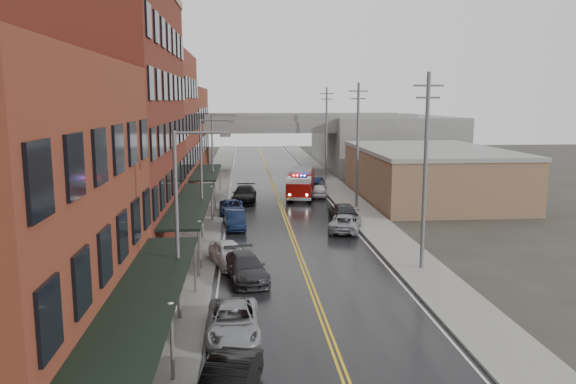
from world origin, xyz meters
TOP-DOWN VIEW (x-y plane):
  - road at (0.00, 30.00)m, footprint 11.00×160.00m
  - sidewalk_left at (-7.30, 30.00)m, footprint 3.00×160.00m
  - sidewalk_right at (7.30, 30.00)m, footprint 3.00×160.00m
  - curb_left at (-5.65, 30.00)m, footprint 0.30×160.00m
  - curb_right at (5.65, 30.00)m, footprint 0.30×160.00m
  - brick_building_b at (-13.30, 23.00)m, footprint 9.00×20.00m
  - brick_building_c at (-13.30, 40.50)m, footprint 9.00×15.00m
  - brick_building_far at (-13.30, 58.00)m, footprint 9.00×20.00m
  - tan_building at (16.00, 40.00)m, footprint 14.00×22.00m
  - right_far_block at (18.00, 70.00)m, footprint 18.00×30.00m
  - awning_0 at (-7.49, 4.00)m, footprint 2.60×16.00m
  - awning_1 at (-7.49, 23.00)m, footprint 2.60×18.00m
  - awning_2 at (-7.49, 40.50)m, footprint 2.60×13.00m
  - globe_lamp_0 at (-6.40, 2.00)m, footprint 0.44×0.44m
  - globe_lamp_1 at (-6.40, 16.00)m, footprint 0.44×0.44m
  - globe_lamp_2 at (-6.40, 30.00)m, footprint 0.44×0.44m
  - street_lamp_0 at (-6.55, 8.00)m, footprint 2.64×0.22m
  - street_lamp_1 at (-6.55, 24.00)m, footprint 2.64×0.22m
  - street_lamp_2 at (-6.55, 40.00)m, footprint 2.64×0.22m
  - utility_pole_0 at (7.20, 15.00)m, footprint 1.80×0.24m
  - utility_pole_1 at (7.20, 35.00)m, footprint 1.80×0.24m
  - utility_pole_2 at (7.20, 55.00)m, footprint 1.80×0.24m
  - overpass at (0.00, 62.00)m, footprint 40.00×10.00m
  - fire_truck at (2.47, 41.62)m, footprint 4.29×8.42m
  - parked_car_left_2 at (-4.23, 5.98)m, footprint 2.38×5.04m
  - parked_car_left_3 at (-3.64, 13.90)m, footprint 3.01×5.48m
  - parked_car_left_4 at (-4.68, 16.80)m, footprint 3.11×4.94m
  - parked_car_left_5 at (-4.42, 27.20)m, footprint 1.90×4.54m
  - parked_car_left_6 at (-4.78, 32.97)m, footprint 2.45×4.91m
  - parked_car_left_7 at (-3.60, 39.20)m, footprint 2.74×5.85m
  - parked_car_right_0 at (4.40, 25.62)m, footprint 3.61×5.49m
  - parked_car_right_1 at (4.97, 29.80)m, footprint 2.14×5.15m
  - parked_car_right_2 at (4.49, 41.80)m, footprint 2.28×4.40m
  - parked_car_right_3 at (5.00, 47.80)m, footprint 2.71×4.37m

SIDE VIEW (x-z plane):
  - road at x=0.00m, z-range 0.00..0.02m
  - sidewalk_left at x=-7.30m, z-range 0.00..0.15m
  - sidewalk_right at x=7.30m, z-range 0.00..0.15m
  - curb_left at x=-5.65m, z-range 0.00..0.15m
  - curb_right at x=5.65m, z-range 0.00..0.15m
  - parked_car_left_6 at x=-4.78m, z-range 0.00..1.33m
  - parked_car_right_3 at x=5.00m, z-range 0.00..1.36m
  - parked_car_left_2 at x=-4.23m, z-range 0.00..1.39m
  - parked_car_right_0 at x=4.40m, z-range 0.00..1.40m
  - parked_car_right_2 at x=4.49m, z-range 0.00..1.43m
  - parked_car_left_5 at x=-4.42m, z-range 0.00..1.46m
  - parked_car_right_1 at x=4.97m, z-range 0.00..1.49m
  - parked_car_left_3 at x=-3.64m, z-range 0.00..1.51m
  - parked_car_left_4 at x=-4.68m, z-range 0.00..1.57m
  - parked_car_left_7 at x=-3.60m, z-range 0.00..1.65m
  - fire_truck at x=2.47m, z-range 0.12..3.08m
  - globe_lamp_0 at x=-6.40m, z-range 0.75..3.87m
  - globe_lamp_1 at x=-6.40m, z-range 0.75..3.87m
  - globe_lamp_2 at x=-6.40m, z-range 0.75..3.87m
  - tan_building at x=16.00m, z-range 0.00..5.00m
  - awning_2 at x=-7.49m, z-range 1.44..4.53m
  - awning_0 at x=-7.49m, z-range 1.44..4.53m
  - awning_1 at x=-7.49m, z-range 1.44..4.53m
  - right_far_block at x=18.00m, z-range 0.00..8.00m
  - street_lamp_0 at x=-6.55m, z-range 0.69..9.69m
  - street_lamp_1 at x=-6.55m, z-range 0.69..9.69m
  - street_lamp_2 at x=-6.55m, z-range 0.69..9.69m
  - overpass at x=0.00m, z-range 2.24..9.74m
  - brick_building_far at x=-13.30m, z-range 0.00..12.00m
  - utility_pole_0 at x=7.20m, z-range 0.31..12.31m
  - utility_pole_1 at x=7.20m, z-range 0.31..12.31m
  - utility_pole_2 at x=7.20m, z-range 0.31..12.31m
  - brick_building_c at x=-13.30m, z-range 0.00..15.00m
  - brick_building_b at x=-13.30m, z-range 0.00..18.00m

